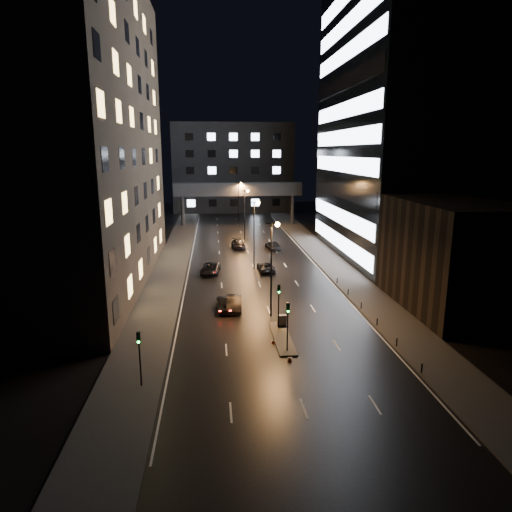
# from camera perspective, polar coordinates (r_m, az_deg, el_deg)

# --- Properties ---
(ground) EXTENTS (160.00, 160.00, 0.00)m
(ground) POSITION_cam_1_polar(r_m,az_deg,el_deg) (79.69, -1.01, 0.52)
(ground) COLOR black
(ground) RESTS_ON ground
(sidewalk_left) EXTENTS (5.00, 110.00, 0.15)m
(sidewalk_left) POSITION_cam_1_polar(r_m,az_deg,el_deg) (74.87, -10.30, -0.45)
(sidewalk_left) COLOR #383533
(sidewalk_left) RESTS_ON ground
(sidewalk_right) EXTENTS (5.00, 110.00, 0.15)m
(sidewalk_right) POSITION_cam_1_polar(r_m,az_deg,el_deg) (76.82, 8.61, -0.05)
(sidewalk_right) COLOR #383533
(sidewalk_right) RESTS_ON ground
(building_left) EXTENTS (15.00, 48.00, 40.00)m
(building_left) POSITION_cam_1_polar(r_m,az_deg,el_deg) (63.86, -21.17, 14.66)
(building_left) COLOR #2D2319
(building_left) RESTS_ON ground
(building_right_low) EXTENTS (10.00, 18.00, 12.00)m
(building_right_low) POSITION_cam_1_polar(r_m,az_deg,el_deg) (54.47, 23.15, 0.06)
(building_right_low) COLOR black
(building_right_low) RESTS_ON ground
(building_right_glass) EXTENTS (20.00, 36.00, 45.00)m
(building_right_glass) POSITION_cam_1_polar(r_m,az_deg,el_deg) (79.99, 18.09, 16.17)
(building_right_glass) COLOR black
(building_right_glass) RESTS_ON ground
(building_far) EXTENTS (34.00, 14.00, 25.00)m
(building_far) POSITION_cam_1_polar(r_m,az_deg,el_deg) (135.80, -2.94, 10.97)
(building_far) COLOR #333335
(building_far) RESTS_ON ground
(skybridge) EXTENTS (30.00, 3.00, 10.00)m
(skybridge) POSITION_cam_1_polar(r_m,az_deg,el_deg) (108.12, -2.26, 8.27)
(skybridge) COLOR #333335
(skybridge) RESTS_ON ground
(median_island) EXTENTS (1.60, 8.00, 0.15)m
(median_island) POSITION_cam_1_polar(r_m,az_deg,el_deg) (43.57, 3.28, -10.17)
(median_island) COLOR #383533
(median_island) RESTS_ON ground
(traffic_signal_near) EXTENTS (0.28, 0.34, 4.40)m
(traffic_signal_near) POSITION_cam_1_polar(r_m,az_deg,el_deg) (44.81, 2.85, -5.37)
(traffic_signal_near) COLOR black
(traffic_signal_near) RESTS_ON median_island
(traffic_signal_far) EXTENTS (0.28, 0.34, 4.40)m
(traffic_signal_far) POSITION_cam_1_polar(r_m,az_deg,el_deg) (39.69, 3.99, -7.85)
(traffic_signal_far) COLOR black
(traffic_signal_far) RESTS_ON median_island
(traffic_signal_corner) EXTENTS (0.28, 0.34, 4.40)m
(traffic_signal_corner) POSITION_cam_1_polar(r_m,az_deg,el_deg) (35.10, -14.38, -11.39)
(traffic_signal_corner) COLOR black
(traffic_signal_corner) RESTS_ON ground
(bollard_row) EXTENTS (0.12, 25.12, 0.90)m
(bollard_row) POSITION_cam_1_polar(r_m,az_deg,el_deg) (49.83, 13.91, -7.04)
(bollard_row) COLOR black
(bollard_row) RESTS_ON ground
(streetlight_near) EXTENTS (1.45, 0.50, 10.15)m
(streetlight_near) POSITION_cam_1_polar(r_m,az_deg,el_deg) (47.22, 2.13, -0.11)
(streetlight_near) COLOR black
(streetlight_near) RESTS_ON ground
(streetlight_mid_a) EXTENTS (1.45, 0.50, 10.15)m
(streetlight_mid_a) POSITION_cam_1_polar(r_m,az_deg,el_deg) (66.73, -0.11, 3.76)
(streetlight_mid_a) COLOR black
(streetlight_mid_a) RESTS_ON ground
(streetlight_mid_b) EXTENTS (1.45, 0.50, 10.15)m
(streetlight_mid_b) POSITION_cam_1_polar(r_m,az_deg,el_deg) (86.47, -1.33, 5.87)
(streetlight_mid_b) COLOR black
(streetlight_mid_b) RESTS_ON ground
(streetlight_far) EXTENTS (1.45, 0.50, 10.15)m
(streetlight_far) POSITION_cam_1_polar(r_m,az_deg,el_deg) (106.31, -2.11, 7.19)
(streetlight_far) COLOR black
(streetlight_far) RESTS_ON ground
(car_away_a) EXTENTS (2.21, 4.45, 1.46)m
(car_away_a) POSITION_cam_1_polar(r_m,az_deg,el_deg) (50.59, -3.94, -6.04)
(car_away_a) COLOR black
(car_away_a) RESTS_ON ground
(car_away_b) EXTENTS (1.85, 4.77, 1.55)m
(car_away_b) POSITION_cam_1_polar(r_m,az_deg,el_deg) (50.74, -2.77, -5.91)
(car_away_b) COLOR black
(car_away_b) RESTS_ON ground
(car_away_c) EXTENTS (3.16, 5.66, 1.50)m
(car_away_c) POSITION_cam_1_polar(r_m,az_deg,el_deg) (65.76, -5.72, -1.57)
(car_away_c) COLOR black
(car_away_c) RESTS_ON ground
(car_away_d) EXTENTS (2.58, 5.45, 1.54)m
(car_away_d) POSITION_cam_1_polar(r_m,az_deg,el_deg) (82.52, -2.22, 1.48)
(car_away_d) COLOR black
(car_away_d) RESTS_ON ground
(car_toward_a) EXTENTS (2.46, 4.95, 1.35)m
(car_toward_a) POSITION_cam_1_polar(r_m,az_deg,el_deg) (66.57, 1.24, -1.39)
(car_toward_a) COLOR black
(car_toward_a) RESTS_ON ground
(car_toward_b) EXTENTS (2.62, 5.15, 1.43)m
(car_toward_b) POSITION_cam_1_polar(r_m,az_deg,el_deg) (81.78, 2.13, 1.34)
(car_toward_b) COLOR black
(car_toward_b) RESTS_ON ground
(utility_cabinet) EXTENTS (0.88, 0.60, 1.11)m
(utility_cabinet) POSITION_cam_1_polar(r_m,az_deg,el_deg) (46.02, 3.25, -8.03)
(utility_cabinet) COLOR #515153
(utility_cabinet) RESTS_ON median_island
(cone_a) EXTENTS (0.43, 0.43, 0.45)m
(cone_a) POSITION_cam_1_polar(r_m,az_deg,el_deg) (42.40, 2.17, -10.61)
(cone_a) COLOR #F9370D
(cone_a) RESTS_ON ground
(cone_b) EXTENTS (0.42, 0.42, 0.57)m
(cone_b) POSITION_cam_1_polar(r_m,az_deg,el_deg) (39.13, 4.23, -12.65)
(cone_b) COLOR #EB500C
(cone_b) RESTS_ON ground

